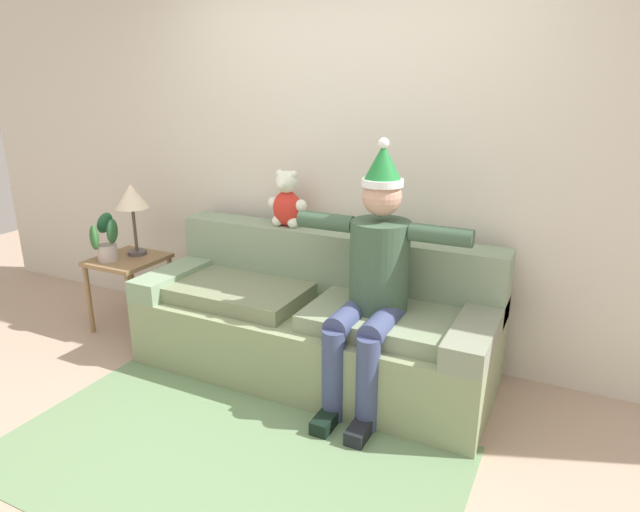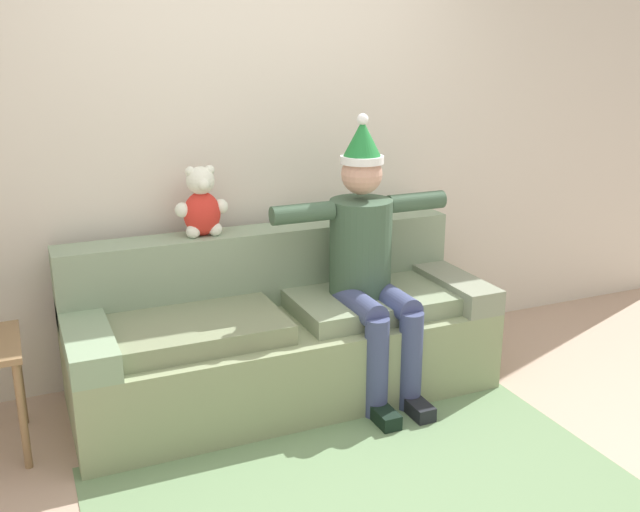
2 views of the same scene
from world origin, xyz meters
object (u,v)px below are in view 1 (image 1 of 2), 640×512
Objects in this scene: teddy_bear at (287,201)px; table_lamp at (132,200)px; couch at (316,321)px; potted_plant at (105,240)px; person_seated at (373,276)px; side_table at (129,270)px.

teddy_bear reaches higher than table_lamp.
potted_plant is (-1.62, -0.16, 0.38)m from couch.
teddy_bear is 0.71× the size of table_lamp.
teddy_bear is at bearing 151.90° from person_seated.
potted_plant is at bearing 179.77° from person_seated.
person_seated is at bearing -6.31° from table_lamp.
couch is 1.67m from potted_plant.
side_table is 1.46× the size of potted_plant.
potted_plant is (-0.08, -0.21, -0.26)m from table_lamp.
potted_plant is at bearing -111.29° from table_lamp.
side_table is 0.29m from potted_plant.
teddy_bear reaches higher than side_table.
table_lamp reaches higher than potted_plant.
teddy_bear is at bearing 17.89° from potted_plant.
table_lamp is (-1.54, 0.05, 0.64)m from couch.
potted_plant reaches higher than couch.
couch is 1.67m from table_lamp.
teddy_bear is 1.38m from potted_plant.
potted_plant is at bearing -174.39° from couch.
teddy_bear is at bearing 14.03° from side_table.
couch is at bearing 5.61° from potted_plant.
couch is 1.55m from side_table.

